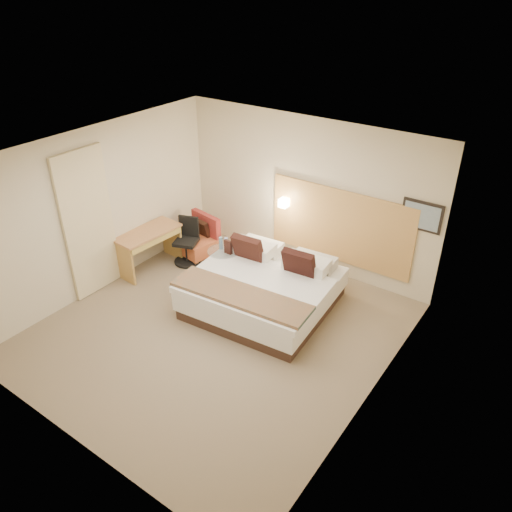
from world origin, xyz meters
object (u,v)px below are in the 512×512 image
Objects in this scene: lounge_chair at (198,240)px; bed at (264,288)px; desk at (149,240)px; side_table at (224,264)px; desk_chair at (187,245)px.

bed is at bearing -19.22° from lounge_chair.
lounge_chair is (-1.96, 0.68, -0.03)m from bed.
desk is (-0.36, -0.89, 0.28)m from lounge_chair.
bed is 2.08m from lounge_chair.
desk is (-2.32, -0.21, 0.25)m from bed.
side_table is at bearing 167.89° from bed.
lounge_chair is at bearing 154.27° from side_table.
desk is 1.43× the size of desk_chair.
lounge_chair is 0.96× the size of desk_chair.
bed reaches higher than desk.
desk_chair is at bearing 169.78° from bed.
desk_chair is (0.39, 0.56, -0.23)m from desk.
side_table is 0.49× the size of desk.
desk is at bearing -111.89° from lounge_chair.
desk reaches higher than side_table.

